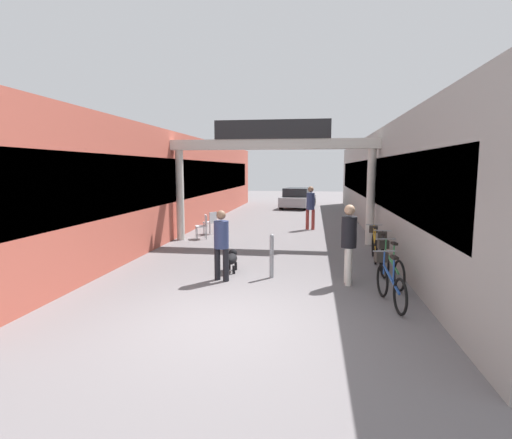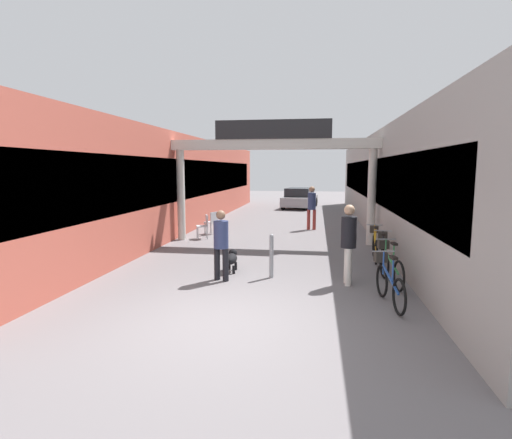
% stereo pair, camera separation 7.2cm
% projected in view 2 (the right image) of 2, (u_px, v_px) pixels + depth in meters
% --- Properties ---
extents(ground_plane, '(80.00, 80.00, 0.00)m').
position_uv_depth(ground_plane, '(225.00, 321.00, 6.83)').
color(ground_plane, slate).
extents(storefront_left, '(3.00, 26.00, 3.93)m').
position_uv_depth(storefront_left, '(170.00, 182.00, 18.13)').
color(storefront_left, '#B25142').
rests_on(storefront_left, ground_plane).
extents(storefront_right, '(3.00, 26.00, 3.93)m').
position_uv_depth(storefront_right, '(404.00, 184.00, 16.60)').
color(storefront_right, '#9E9993').
rests_on(storefront_right, ground_plane).
extents(arcade_sign_gateway, '(7.40, 0.47, 4.23)m').
position_uv_depth(arcade_sign_gateway, '(273.00, 157.00, 13.74)').
color(arcade_sign_gateway, beige).
rests_on(arcade_sign_gateway, ground_plane).
extents(pedestrian_with_dog, '(0.44, 0.44, 1.64)m').
position_uv_depth(pedestrian_with_dog, '(221.00, 241.00, 9.18)').
color(pedestrian_with_dog, black).
rests_on(pedestrian_with_dog, ground_plane).
extents(pedestrian_companion, '(0.36, 0.39, 1.80)m').
position_uv_depth(pedestrian_companion, '(349.00, 239.00, 8.86)').
color(pedestrian_companion, silver).
rests_on(pedestrian_companion, ground_plane).
extents(pedestrian_carrying_crate, '(0.38, 0.34, 1.84)m').
position_uv_depth(pedestrian_carrying_crate, '(312.00, 205.00, 16.91)').
color(pedestrian_carrying_crate, '#99332D').
rests_on(pedestrian_carrying_crate, ground_plane).
extents(dog_on_leash, '(0.32, 0.73, 0.53)m').
position_uv_depth(dog_on_leash, '(232.00, 258.00, 10.09)').
color(dog_on_leash, black).
rests_on(dog_on_leash, ground_plane).
extents(bicycle_blue_nearest, '(0.46, 1.68, 0.98)m').
position_uv_depth(bicycle_blue_nearest, '(388.00, 281.00, 7.64)').
color(bicycle_blue_nearest, black).
rests_on(bicycle_blue_nearest, ground_plane).
extents(bicycle_green_second, '(0.46, 1.68, 0.98)m').
position_uv_depth(bicycle_green_second, '(390.00, 264.00, 9.01)').
color(bicycle_green_second, black).
rests_on(bicycle_green_second, ground_plane).
extents(bicycle_black_third, '(0.46, 1.68, 0.98)m').
position_uv_depth(bicycle_black_third, '(383.00, 252.00, 10.29)').
color(bicycle_black_third, black).
rests_on(bicycle_black_third, ground_plane).
extents(bicycle_orange_farthest, '(0.46, 1.69, 0.98)m').
position_uv_depth(bicycle_orange_farthest, '(375.00, 244.00, 11.39)').
color(bicycle_orange_farthest, black).
rests_on(bicycle_orange_farthest, ground_plane).
extents(bollard_post_metal, '(0.10, 0.10, 1.06)m').
position_uv_depth(bollard_post_metal, '(271.00, 256.00, 9.46)').
color(bollard_post_metal, gray).
rests_on(bollard_post_metal, ground_plane).
extents(cafe_chair_aluminium_nearer, '(0.53, 0.53, 0.89)m').
position_uv_depth(cafe_chair_aluminium_nearer, '(204.00, 224.00, 14.79)').
color(cafe_chair_aluminium_nearer, gray).
rests_on(cafe_chair_aluminium_nearer, ground_plane).
extents(cafe_chair_aluminium_farther, '(0.54, 0.54, 0.89)m').
position_uv_depth(cafe_chair_aluminium_farther, '(212.00, 221.00, 15.80)').
color(cafe_chair_aluminium_farther, gray).
rests_on(cafe_chair_aluminium_farther, ground_plane).
extents(parked_car_silver, '(2.36, 4.23, 1.33)m').
position_uv_depth(parked_car_silver, '(300.00, 198.00, 26.45)').
color(parked_car_silver, '#99999E').
rests_on(parked_car_silver, ground_plane).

